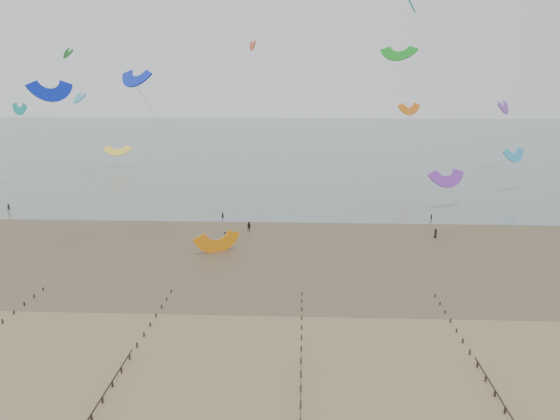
# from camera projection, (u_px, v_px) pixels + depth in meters

# --- Properties ---
(ground) EXTENTS (500.00, 500.00, 0.00)m
(ground) POSITION_uv_depth(u_px,v_px,m) (267.00, 334.00, 62.86)
(ground) COLOR brown
(ground) RESTS_ON ground
(sea_and_shore) EXTENTS (500.00, 665.00, 0.03)m
(sea_and_shore) POSITION_uv_depth(u_px,v_px,m) (257.00, 245.00, 96.44)
(sea_and_shore) COLOR #475654
(sea_and_shore) RESTS_ON ground
(kitesurfer_lead) EXTENTS (0.61, 0.46, 1.50)m
(kitesurfer_lead) POSITION_uv_depth(u_px,v_px,m) (223.00, 216.00, 114.13)
(kitesurfer_lead) COLOR black
(kitesurfer_lead) RESTS_ON ground
(kitesurfers) EXTENTS (129.64, 24.82, 1.89)m
(kitesurfers) POSITION_uv_depth(u_px,v_px,m) (344.00, 224.00, 107.19)
(kitesurfers) COLOR black
(kitesurfers) RESTS_ON ground
(grounded_kite) EXTENTS (8.83, 8.34, 3.85)m
(grounded_kite) POSITION_uv_depth(u_px,v_px,m) (218.00, 252.00, 92.68)
(grounded_kite) COLOR orange
(grounded_kite) RESTS_ON ground
(kites_airborne) EXTENTS (237.60, 129.62, 44.62)m
(kites_airborne) POSITION_uv_depth(u_px,v_px,m) (280.00, 112.00, 145.70)
(kites_airborne) COLOR purple
(kites_airborne) RESTS_ON ground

